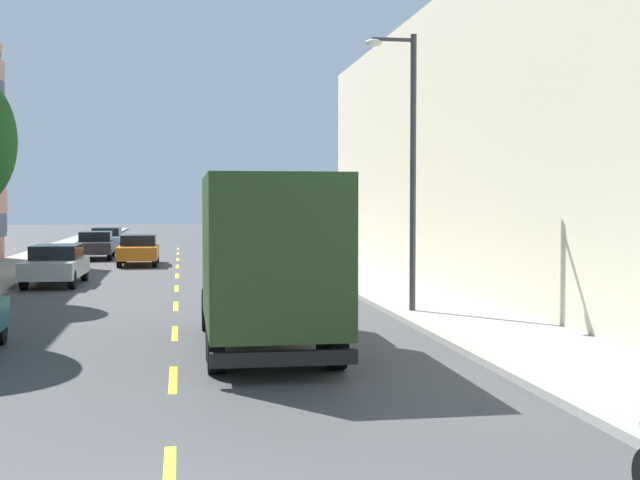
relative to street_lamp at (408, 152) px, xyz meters
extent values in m
plane|color=#424244|center=(-5.95, 16.04, -4.25)|extent=(160.00, 160.00, 0.00)
cube|color=#99968E|center=(1.15, 14.04, -4.18)|extent=(3.20, 120.00, 0.14)
cube|color=yellow|center=(-5.95, -11.96, -4.25)|extent=(0.14, 2.20, 0.01)
cube|color=yellow|center=(-5.95, -6.96, -4.25)|extent=(0.14, 2.20, 0.01)
cube|color=yellow|center=(-5.95, -1.96, -4.25)|extent=(0.14, 2.20, 0.01)
cube|color=yellow|center=(-5.95, 3.04, -4.25)|extent=(0.14, 2.20, 0.01)
cube|color=yellow|center=(-5.95, 8.04, -4.25)|extent=(0.14, 2.20, 0.01)
cube|color=yellow|center=(-5.95, 13.04, -4.25)|extent=(0.14, 2.20, 0.01)
cube|color=yellow|center=(-5.95, 18.04, -4.25)|extent=(0.14, 2.20, 0.01)
cube|color=yellow|center=(-5.95, 23.04, -4.25)|extent=(0.14, 2.20, 0.01)
cube|color=yellow|center=(-5.95, 28.04, -4.25)|extent=(0.14, 2.20, 0.01)
cube|color=yellow|center=(-5.95, 33.04, -4.25)|extent=(0.14, 2.20, 0.01)
cube|color=#1E232D|center=(-14.08, 19.97, -2.37)|extent=(0.04, 2.47, 1.10)
cube|color=#1E232D|center=(-14.08, 19.97, 0.77)|extent=(0.04, 2.47, 1.10)
cube|color=beige|center=(7.75, 6.04, 0.68)|extent=(10.00, 36.00, 9.87)
cylinder|color=#38383D|center=(0.15, 0.00, -0.55)|extent=(0.16, 0.16, 7.14)
cylinder|color=#38383D|center=(-0.40, 0.00, 2.87)|extent=(1.10, 0.10, 0.10)
ellipsoid|color=silver|center=(-0.90, 0.00, 2.77)|extent=(0.44, 0.28, 0.20)
cube|color=#2D471E|center=(-4.16, -5.29, -2.20)|extent=(2.43, 4.98, 2.79)
cube|color=#2D471E|center=(-4.14, -1.66, -2.49)|extent=(2.32, 1.91, 2.20)
cube|color=black|center=(-4.13, -0.76, -2.01)|extent=(2.02, 0.09, 0.97)
cube|color=black|center=(-4.17, -7.69, -3.82)|extent=(2.40, 0.17, 0.24)
cylinder|color=black|center=(-3.08, -1.61, -3.77)|extent=(0.29, 0.96, 0.96)
cylinder|color=black|center=(-5.20, -1.60, -3.77)|extent=(0.29, 0.96, 0.96)
cylinder|color=black|center=(-3.11, -6.58, -3.77)|extent=(0.29, 0.96, 0.96)
cylinder|color=black|center=(-5.23, -6.56, -3.77)|extent=(0.29, 0.96, 0.96)
cylinder|color=black|center=(-3.10, -5.48, -3.77)|extent=(0.29, 0.96, 0.96)
cylinder|color=black|center=(-5.22, -5.46, -3.77)|extent=(0.29, 0.96, 0.96)
cube|color=tan|center=(-1.47, 8.63, -3.61)|extent=(1.75, 4.00, 0.62)
cube|color=black|center=(-1.47, 8.15, -3.03)|extent=(1.53, 1.68, 0.55)
cylinder|color=black|center=(-0.71, 9.99, -3.92)|extent=(0.22, 0.66, 0.66)
cylinder|color=black|center=(-2.23, 9.99, -3.92)|extent=(0.22, 0.66, 0.66)
cylinder|color=black|center=(-0.71, 7.27, -3.92)|extent=(0.22, 0.66, 0.66)
cylinder|color=black|center=(-2.23, 7.27, -3.92)|extent=(0.22, 0.66, 0.66)
cube|color=#333338|center=(-10.20, 24.08, -3.62)|extent=(1.93, 4.55, 0.60)
cube|color=black|center=(-10.21, 24.30, -3.07)|extent=(1.64, 2.20, 0.50)
cylinder|color=black|center=(-10.95, 22.52, -3.92)|extent=(0.24, 0.67, 0.66)
cylinder|color=black|center=(-9.37, 22.57, -3.92)|extent=(0.24, 0.67, 0.66)
cylinder|color=black|center=(-11.03, 25.58, -3.92)|extent=(0.24, 0.67, 0.66)
cylinder|color=black|center=(-9.45, 25.63, -3.92)|extent=(0.24, 0.67, 0.66)
cube|color=#B2B5BA|center=(-10.22, 9.93, -3.62)|extent=(1.91, 4.54, 0.60)
cube|color=black|center=(-10.21, 10.16, -3.07)|extent=(1.64, 2.20, 0.50)
cylinder|color=black|center=(-11.04, 8.42, -3.92)|extent=(0.24, 0.67, 0.66)
cylinder|color=black|center=(-9.46, 8.38, -3.92)|extent=(0.24, 0.67, 0.66)
cylinder|color=black|center=(-10.97, 11.48, -3.92)|extent=(0.24, 0.67, 0.66)
cylinder|color=black|center=(-9.39, 11.44, -3.92)|extent=(0.24, 0.67, 0.66)
cylinder|color=black|center=(-9.53, -2.89, -3.92)|extent=(0.24, 0.67, 0.66)
cube|color=silver|center=(-1.63, 34.86, -3.62)|extent=(1.85, 4.52, 0.60)
cube|color=black|center=(-1.63, 34.63, -3.07)|extent=(1.61, 2.18, 0.50)
cylinder|color=black|center=(-0.86, 36.40, -3.92)|extent=(0.23, 0.66, 0.66)
cylinder|color=black|center=(-2.44, 36.38, -3.92)|extent=(0.23, 0.66, 0.66)
cylinder|color=black|center=(-0.82, 33.34, -3.92)|extent=(0.23, 0.66, 0.66)
cylinder|color=black|center=(-2.40, 33.32, -3.92)|extent=(0.23, 0.66, 0.66)
cube|color=#7A9EC6|center=(-10.22, 31.06, -3.62)|extent=(1.86, 4.52, 0.60)
cube|color=black|center=(-10.22, 31.28, -3.07)|extent=(1.61, 2.18, 0.50)
cylinder|color=black|center=(-11.03, 29.54, -3.92)|extent=(0.23, 0.66, 0.66)
cylinder|color=black|center=(-9.45, 29.52, -3.92)|extent=(0.23, 0.66, 0.66)
cylinder|color=black|center=(-10.99, 32.60, -3.92)|extent=(0.23, 0.66, 0.66)
cylinder|color=black|center=(-9.41, 32.58, -3.92)|extent=(0.23, 0.66, 0.66)
cube|color=orange|center=(-7.75, 19.23, -3.62)|extent=(1.80, 4.50, 0.60)
cube|color=black|center=(-7.75, 19.46, -3.07)|extent=(1.58, 2.16, 0.50)
cylinder|color=black|center=(-8.54, 17.70, -3.92)|extent=(0.22, 0.66, 0.66)
cylinder|color=black|center=(-6.96, 17.70, -3.92)|extent=(0.22, 0.66, 0.66)
cylinder|color=black|center=(-8.54, 20.76, -3.92)|extent=(0.22, 0.66, 0.66)
cylinder|color=black|center=(-6.96, 20.76, -3.92)|extent=(0.22, 0.66, 0.66)
camera|label=1|loc=(-5.82, -20.98, -1.31)|focal=46.90mm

